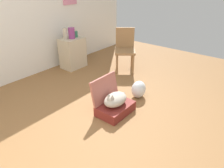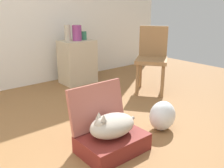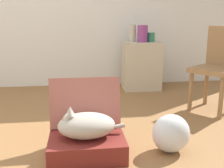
{
  "view_description": "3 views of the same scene",
  "coord_description": "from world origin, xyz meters",
  "px_view_note": "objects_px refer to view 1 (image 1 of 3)",
  "views": [
    {
      "loc": [
        -1.79,
        -1.64,
        1.86
      ],
      "look_at": [
        0.56,
        0.25,
        0.31
      ],
      "focal_mm": 33.88,
      "sensor_mm": 36.0,
      "label": 1
    },
    {
      "loc": [
        -0.86,
        -1.43,
        1.17
      ],
      "look_at": [
        0.5,
        0.21,
        0.5
      ],
      "focal_mm": 40.22,
      "sensor_mm": 36.0,
      "label": 2
    },
    {
      "loc": [
        0.27,
        -1.81,
        0.97
      ],
      "look_at": [
        0.54,
        0.25,
        0.47
      ],
      "focal_mm": 43.45,
      "sensor_mm": 36.0,
      "label": 3
    }
  ],
  "objects_px": {
    "vase_short": "(75,34)",
    "chair": "(125,48)",
    "suitcase_base": "(115,109)",
    "cat": "(115,99)",
    "plastic_bag_white": "(139,89)",
    "vase_tall": "(65,34)",
    "vase_round": "(72,33)",
    "side_table": "(73,53)"
  },
  "relations": [
    {
      "from": "chair",
      "to": "vase_round",
      "type": "bearing_deg",
      "value": 173.54
    },
    {
      "from": "cat",
      "to": "vase_tall",
      "type": "height_order",
      "value": "vase_tall"
    },
    {
      "from": "suitcase_base",
      "to": "plastic_bag_white",
      "type": "relative_size",
      "value": 1.87
    },
    {
      "from": "vase_tall",
      "to": "suitcase_base",
      "type": "bearing_deg",
      "value": -110.67
    },
    {
      "from": "side_table",
      "to": "chair",
      "type": "bearing_deg",
      "value": -59.2
    },
    {
      "from": "plastic_bag_white",
      "to": "vase_round",
      "type": "relative_size",
      "value": 1.28
    },
    {
      "from": "vase_tall",
      "to": "vase_round",
      "type": "xyz_separation_m",
      "value": [
        0.13,
        -0.06,
        -0.0
      ]
    },
    {
      "from": "side_table",
      "to": "vase_round",
      "type": "distance_m",
      "value": 0.45
    },
    {
      "from": "vase_tall",
      "to": "vase_round",
      "type": "height_order",
      "value": "vase_tall"
    },
    {
      "from": "suitcase_base",
      "to": "side_table",
      "type": "bearing_deg",
      "value": 65.59
    },
    {
      "from": "cat",
      "to": "suitcase_base",
      "type": "bearing_deg",
      "value": -2.98
    },
    {
      "from": "side_table",
      "to": "vase_tall",
      "type": "relative_size",
      "value": 2.84
    },
    {
      "from": "vase_tall",
      "to": "vase_short",
      "type": "distance_m",
      "value": 0.26
    },
    {
      "from": "vase_round",
      "to": "side_table",
      "type": "bearing_deg",
      "value": 90.0
    },
    {
      "from": "vase_short",
      "to": "chair",
      "type": "bearing_deg",
      "value": -65.08
    },
    {
      "from": "suitcase_base",
      "to": "vase_round",
      "type": "height_order",
      "value": "vase_round"
    },
    {
      "from": "plastic_bag_white",
      "to": "chair",
      "type": "relative_size",
      "value": 0.32
    },
    {
      "from": "cat",
      "to": "plastic_bag_white",
      "type": "height_order",
      "value": "cat"
    },
    {
      "from": "vase_short",
      "to": "chair",
      "type": "height_order",
      "value": "chair"
    },
    {
      "from": "vase_round",
      "to": "chair",
      "type": "bearing_deg",
      "value": -58.77
    },
    {
      "from": "cat",
      "to": "vase_tall",
      "type": "distance_m",
      "value": 2.1
    },
    {
      "from": "suitcase_base",
      "to": "vase_short",
      "type": "xyz_separation_m",
      "value": [
        0.97,
        1.87,
        0.65
      ]
    },
    {
      "from": "suitcase_base",
      "to": "vase_tall",
      "type": "relative_size",
      "value": 2.32
    },
    {
      "from": "plastic_bag_white",
      "to": "vase_tall",
      "type": "height_order",
      "value": "vase_tall"
    },
    {
      "from": "vase_round",
      "to": "chair",
      "type": "height_order",
      "value": "chair"
    },
    {
      "from": "cat",
      "to": "chair",
      "type": "bearing_deg",
      "value": 30.88
    },
    {
      "from": "cat",
      "to": "side_table",
      "type": "height_order",
      "value": "side_table"
    },
    {
      "from": "plastic_bag_white",
      "to": "side_table",
      "type": "xyz_separation_m",
      "value": [
        0.22,
        1.87,
        0.19
      ]
    },
    {
      "from": "side_table",
      "to": "chair",
      "type": "xyz_separation_m",
      "value": [
        0.59,
        -0.99,
        0.16
      ]
    },
    {
      "from": "plastic_bag_white",
      "to": "chair",
      "type": "distance_m",
      "value": 1.25
    },
    {
      "from": "suitcase_base",
      "to": "chair",
      "type": "distance_m",
      "value": 1.73
    },
    {
      "from": "vase_short",
      "to": "plastic_bag_white",
      "type": "bearing_deg",
      "value": -100.51
    },
    {
      "from": "vase_round",
      "to": "vase_short",
      "type": "bearing_deg",
      "value": 10.88
    },
    {
      "from": "suitcase_base",
      "to": "plastic_bag_white",
      "type": "bearing_deg",
      "value": -1.38
    },
    {
      "from": "plastic_bag_white",
      "to": "vase_round",
      "type": "bearing_deg",
      "value": 83.19
    },
    {
      "from": "cat",
      "to": "plastic_bag_white",
      "type": "distance_m",
      "value": 0.64
    },
    {
      "from": "side_table",
      "to": "vase_tall",
      "type": "xyz_separation_m",
      "value": [
        -0.13,
        0.04,
        0.45
      ]
    },
    {
      "from": "vase_round",
      "to": "chair",
      "type": "relative_size",
      "value": 0.25
    },
    {
      "from": "vase_tall",
      "to": "vase_round",
      "type": "distance_m",
      "value": 0.14
    },
    {
      "from": "cat",
      "to": "vase_short",
      "type": "bearing_deg",
      "value": 62.34
    },
    {
      "from": "suitcase_base",
      "to": "chair",
      "type": "bearing_deg",
      "value": 31.02
    },
    {
      "from": "suitcase_base",
      "to": "vase_short",
      "type": "height_order",
      "value": "vase_short"
    }
  ]
}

